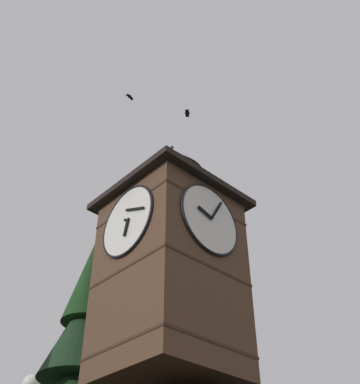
# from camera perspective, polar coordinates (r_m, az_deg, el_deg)

# --- Properties ---
(clock_tower) EXTENTS (4.74, 4.74, 10.14)m
(clock_tower) POSITION_cam_1_polar(r_m,az_deg,el_deg) (18.61, -1.09, -8.00)
(clock_tower) COLOR brown
(clock_tower) RESTS_ON building_main
(moon) EXTENTS (1.71, 1.71, 1.71)m
(moon) POSITION_cam_1_polar(r_m,az_deg,el_deg) (52.93, -16.31, -19.93)
(moon) COLOR silver
(flying_bird_high) EXTENTS (0.50, 0.23, 0.12)m
(flying_bird_high) POSITION_cam_1_polar(r_m,az_deg,el_deg) (28.03, -5.67, 10.59)
(flying_bird_high) COLOR black
(flying_bird_low) EXTENTS (0.48, 0.47, 0.15)m
(flying_bird_low) POSITION_cam_1_polar(r_m,az_deg,el_deg) (25.70, 0.82, 8.82)
(flying_bird_low) COLOR black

